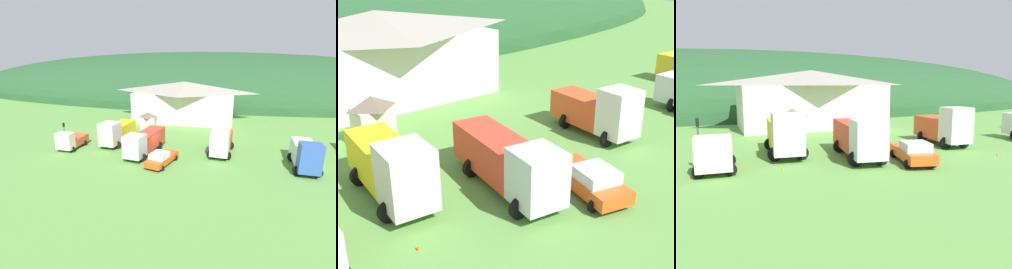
# 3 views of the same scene
# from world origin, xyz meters

# --- Properties ---
(ground_plane) EXTENTS (200.00, 200.00, 0.00)m
(ground_plane) POSITION_xyz_m (0.00, 0.00, 0.00)
(ground_plane) COLOR #5B9342
(depot_building) EXTENTS (19.98, 10.30, 7.55)m
(depot_building) POSITION_xyz_m (0.56, 19.01, 3.89)
(depot_building) COLOR white
(depot_building) RESTS_ON ground
(play_shed_cream) EXTENTS (2.58, 2.26, 3.21)m
(play_shed_cream) POSITION_xyz_m (-4.14, 10.34, 1.65)
(play_shed_cream) COLOR beige
(play_shed_cream) RESTS_ON ground
(flatbed_truck_yellow) EXTENTS (3.52, 7.55, 3.63)m
(flatbed_truck_yellow) POSITION_xyz_m (-6.63, 2.52, 1.85)
(flatbed_truck_yellow) COLOR silver
(flatbed_truck_yellow) RESTS_ON ground
(tow_truck_silver) EXTENTS (3.82, 8.55, 3.30)m
(tow_truck_silver) POSITION_xyz_m (-1.49, -0.59, 1.73)
(tow_truck_silver) COLOR silver
(tow_truck_silver) RESTS_ON ground
(heavy_rig_white) EXTENTS (3.38, 6.88, 3.73)m
(heavy_rig_white) POSITION_xyz_m (8.37, 1.47, 1.81)
(heavy_rig_white) COLOR white
(heavy_rig_white) RESTS_ON ground
(service_pickup_orange) EXTENTS (3.26, 5.51, 1.66)m
(service_pickup_orange) POSITION_xyz_m (1.55, -3.61, 0.83)
(service_pickup_orange) COLOR #EB511A
(service_pickup_orange) RESTS_ON ground
(traffic_cone_near_pickup) EXTENTS (0.36, 0.36, 0.58)m
(traffic_cone_near_pickup) POSITION_xyz_m (-7.85, -2.15, 0.00)
(traffic_cone_near_pickup) COLOR orange
(traffic_cone_near_pickup) RESTS_ON ground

